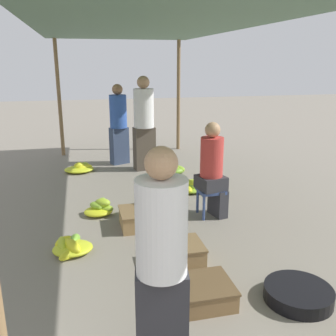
% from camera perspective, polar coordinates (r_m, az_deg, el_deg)
% --- Properties ---
extents(canopy_post_back_left, '(0.08, 0.08, 2.49)m').
position_cam_1_polar(canopy_post_back_left, '(8.51, -16.24, 10.08)').
color(canopy_post_back_left, olive).
rests_on(canopy_post_back_left, ground).
extents(canopy_post_back_right, '(0.08, 0.08, 2.49)m').
position_cam_1_polar(canopy_post_back_right, '(8.80, 1.60, 10.86)').
color(canopy_post_back_right, olive).
rests_on(canopy_post_back_right, ground).
extents(canopy_tarp, '(3.06, 7.41, 0.04)m').
position_cam_1_polar(canopy_tarp, '(5.07, -2.92, 21.41)').
color(canopy_tarp, '#567A60').
rests_on(canopy_tarp, canopy_post_front_left).
extents(vendor_foreground, '(0.38, 0.38, 1.55)m').
position_cam_1_polar(vendor_foreground, '(2.45, -0.97, -13.92)').
color(vendor_foreground, '#2D2D33').
rests_on(vendor_foreground, ground).
extents(stool, '(0.34, 0.34, 0.38)m').
position_cam_1_polar(stool, '(5.06, 6.50, -3.96)').
color(stool, '#384C84').
rests_on(stool, ground).
extents(vendor_seated, '(0.41, 0.41, 1.28)m').
position_cam_1_polar(vendor_seated, '(4.96, 6.83, -0.12)').
color(vendor_seated, '#2D2D33').
rests_on(vendor_seated, ground).
extents(basin_black, '(0.59, 0.59, 0.12)m').
position_cam_1_polar(basin_black, '(3.64, 19.23, -17.67)').
color(basin_black, black).
rests_on(basin_black, ground).
extents(banana_pile_left_0, '(0.44, 0.55, 0.16)m').
position_cam_1_polar(banana_pile_left_0, '(4.34, -14.70, -11.47)').
color(banana_pile_left_0, yellow).
rests_on(banana_pile_left_0, ground).
extents(banana_pile_left_1, '(0.43, 0.49, 0.22)m').
position_cam_1_polar(banana_pile_left_1, '(5.24, -10.29, -5.94)').
color(banana_pile_left_1, '#9BC230').
rests_on(banana_pile_left_1, ground).
extents(banana_pile_left_2, '(0.55, 0.48, 0.19)m').
position_cam_1_polar(banana_pile_left_2, '(7.30, -13.22, -0.01)').
color(banana_pile_left_2, '#A7C72E').
rests_on(banana_pile_left_2, ground).
extents(banana_pile_right_1, '(0.53, 0.46, 0.18)m').
position_cam_1_polar(banana_pile_right_1, '(7.06, 0.67, -0.13)').
color(banana_pile_right_1, '#B3CC2C').
rests_on(banana_pile_right_1, ground).
extents(banana_pile_right_2, '(0.55, 0.54, 0.22)m').
position_cam_1_polar(banana_pile_right_2, '(6.04, 3.72, -2.89)').
color(banana_pile_right_2, '#8DBD33').
rests_on(banana_pile_right_2, ground).
extents(crate_near, '(0.50, 0.50, 0.22)m').
position_cam_1_polar(crate_near, '(4.79, -4.28, -7.63)').
color(crate_near, '#9E7A4C').
rests_on(crate_near, ground).
extents(crate_mid, '(0.43, 0.43, 0.24)m').
position_cam_1_polar(crate_mid, '(3.93, 2.02, -12.97)').
color(crate_mid, '#9E7A4C').
rests_on(crate_mid, ground).
extents(crate_far, '(0.47, 0.47, 0.19)m').
position_cam_1_polar(crate_far, '(3.43, 5.67, -18.30)').
color(crate_far, brown).
rests_on(crate_far, ground).
extents(shopper_walking_mid, '(0.44, 0.44, 1.77)m').
position_cam_1_polar(shopper_walking_mid, '(7.09, -3.69, 6.97)').
color(shopper_walking_mid, '#4C4238').
rests_on(shopper_walking_mid, ground).
extents(shopper_walking_far, '(0.44, 0.44, 1.60)m').
position_cam_1_polar(shopper_walking_far, '(7.59, -7.54, 6.78)').
color(shopper_walking_far, '#384766').
rests_on(shopper_walking_far, ground).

